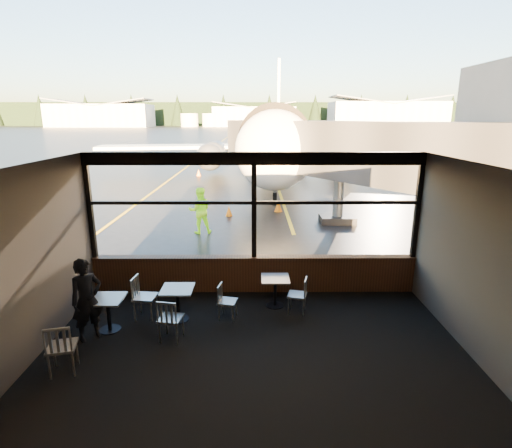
{
  "coord_description": "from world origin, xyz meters",
  "views": [
    {
      "loc": [
        0.0,
        -9.37,
        4.28
      ],
      "look_at": [
        0.05,
        1.0,
        1.5
      ],
      "focal_mm": 28.0,
      "sensor_mm": 36.0,
      "label": 1
    }
  ],
  "objects_px": {
    "chair_mid_s": "(171,319)",
    "ground_crew": "(200,211)",
    "cafe_table_mid": "(178,304)",
    "chair_left_s": "(62,347)",
    "airliner": "(278,105)",
    "jet_bridge": "(350,172)",
    "chair_mid_w": "(145,297)",
    "chair_near_e": "(297,295)",
    "cone_extra": "(229,211)",
    "chair_near_w": "(228,302)",
    "passenger": "(87,300)",
    "cafe_table_near": "(275,292)",
    "cafe_table_left": "(109,314)",
    "cone_nose": "(278,206)",
    "cone_wing": "(199,173)"
  },
  "relations": [
    {
      "from": "jet_bridge",
      "to": "chair_left_s",
      "type": "relative_size",
      "value": 10.87
    },
    {
      "from": "jet_bridge",
      "to": "airliner",
      "type": "bearing_deg",
      "value": 96.29
    },
    {
      "from": "cafe_table_mid",
      "to": "chair_left_s",
      "type": "relative_size",
      "value": 0.77
    },
    {
      "from": "passenger",
      "to": "cone_extra",
      "type": "xyz_separation_m",
      "value": [
        2.13,
        10.26,
        -0.62
      ]
    },
    {
      "from": "cafe_table_mid",
      "to": "ground_crew",
      "type": "relative_size",
      "value": 0.42
    },
    {
      "from": "cafe_table_near",
      "to": "cone_extra",
      "type": "bearing_deg",
      "value": 100.34
    },
    {
      "from": "cafe_table_left",
      "to": "ground_crew",
      "type": "relative_size",
      "value": 0.41
    },
    {
      "from": "cafe_table_left",
      "to": "chair_near_w",
      "type": "distance_m",
      "value": 2.47
    },
    {
      "from": "ground_crew",
      "to": "chair_left_s",
      "type": "bearing_deg",
      "value": 69.93
    },
    {
      "from": "airliner",
      "to": "jet_bridge",
      "type": "height_order",
      "value": "airliner"
    },
    {
      "from": "chair_mid_s",
      "to": "ground_crew",
      "type": "relative_size",
      "value": 0.52
    },
    {
      "from": "jet_bridge",
      "to": "cafe_table_left",
      "type": "relative_size",
      "value": 14.47
    },
    {
      "from": "cafe_table_left",
      "to": "passenger",
      "type": "height_order",
      "value": "passenger"
    },
    {
      "from": "chair_mid_s",
      "to": "passenger",
      "type": "xyz_separation_m",
      "value": [
        -1.63,
        0.05,
        0.38
      ]
    },
    {
      "from": "cafe_table_near",
      "to": "cafe_table_left",
      "type": "relative_size",
      "value": 0.97
    },
    {
      "from": "chair_mid_w",
      "to": "passenger",
      "type": "distance_m",
      "value": 1.28
    },
    {
      "from": "passenger",
      "to": "cone_wing",
      "type": "distance_m",
      "value": 22.98
    },
    {
      "from": "airliner",
      "to": "chair_near_w",
      "type": "xyz_separation_m",
      "value": [
        -2.36,
        -23.4,
        -4.82
      ]
    },
    {
      "from": "chair_mid_s",
      "to": "cone_wing",
      "type": "bearing_deg",
      "value": 106.5
    },
    {
      "from": "cafe_table_left",
      "to": "chair_mid_w",
      "type": "xyz_separation_m",
      "value": [
        0.62,
        0.54,
        0.12
      ]
    },
    {
      "from": "cafe_table_left",
      "to": "chair_mid_s",
      "type": "relative_size",
      "value": 0.8
    },
    {
      "from": "cafe_table_left",
      "to": "chair_near_e",
      "type": "bearing_deg",
      "value": 11.03
    },
    {
      "from": "jet_bridge",
      "to": "chair_near_e",
      "type": "xyz_separation_m",
      "value": [
        -2.63,
        -6.65,
        -1.87
      ]
    },
    {
      "from": "cafe_table_near",
      "to": "cafe_table_left",
      "type": "height_order",
      "value": "cafe_table_left"
    },
    {
      "from": "ground_crew",
      "to": "chair_mid_s",
      "type": "bearing_deg",
      "value": 81.19
    },
    {
      "from": "chair_near_w",
      "to": "chair_near_e",
      "type": "bearing_deg",
      "value": 111.4
    },
    {
      "from": "chair_near_e",
      "to": "chair_mid_w",
      "type": "xyz_separation_m",
      "value": [
        -3.34,
        -0.23,
        0.06
      ]
    },
    {
      "from": "chair_mid_w",
      "to": "cafe_table_mid",
      "type": "bearing_deg",
      "value": 86.38
    },
    {
      "from": "cafe_table_mid",
      "to": "passenger",
      "type": "bearing_deg",
      "value": -155.39
    },
    {
      "from": "cafe_table_mid",
      "to": "chair_mid_s",
      "type": "bearing_deg",
      "value": -89.42
    },
    {
      "from": "chair_near_w",
      "to": "chair_mid_s",
      "type": "relative_size",
      "value": 0.87
    },
    {
      "from": "chair_mid_w",
      "to": "cone_nose",
      "type": "xyz_separation_m",
      "value": [
        3.51,
        10.27,
        -0.22
      ]
    },
    {
      "from": "ground_crew",
      "to": "cone_extra",
      "type": "distance_m",
      "value": 2.94
    },
    {
      "from": "chair_near_e",
      "to": "chair_mid_w",
      "type": "relative_size",
      "value": 0.87
    },
    {
      "from": "chair_near_w",
      "to": "passenger",
      "type": "distance_m",
      "value": 2.84
    },
    {
      "from": "jet_bridge",
      "to": "cafe_table_left",
      "type": "distance_m",
      "value": 10.11
    },
    {
      "from": "chair_mid_w",
      "to": "cone_nose",
      "type": "distance_m",
      "value": 10.86
    },
    {
      "from": "cafe_table_near",
      "to": "cafe_table_mid",
      "type": "distance_m",
      "value": 2.23
    },
    {
      "from": "chair_mid_w",
      "to": "cone_extra",
      "type": "xyz_separation_m",
      "value": [
        1.25,
        9.41,
        -0.26
      ]
    },
    {
      "from": "airliner",
      "to": "passenger",
      "type": "relative_size",
      "value": 20.36
    },
    {
      "from": "cafe_table_near",
      "to": "cafe_table_mid",
      "type": "height_order",
      "value": "cafe_table_mid"
    },
    {
      "from": "chair_near_w",
      "to": "airliner",
      "type": "bearing_deg",
      "value": -174.5
    },
    {
      "from": "passenger",
      "to": "chair_near_e",
      "type": "bearing_deg",
      "value": -28.33
    },
    {
      "from": "cafe_table_near",
      "to": "chair_mid_w",
      "type": "xyz_separation_m",
      "value": [
        -2.86,
        -0.55,
        0.13
      ]
    },
    {
      "from": "airliner",
      "to": "cafe_table_mid",
      "type": "relative_size",
      "value": 45.97
    },
    {
      "from": "jet_bridge",
      "to": "chair_mid_w",
      "type": "relative_size",
      "value": 10.89
    },
    {
      "from": "cafe_table_mid",
      "to": "ground_crew",
      "type": "distance_m",
      "value": 6.84
    },
    {
      "from": "chair_left_s",
      "to": "passenger",
      "type": "xyz_separation_m",
      "value": [
        0.02,
        1.09,
        0.36
      ]
    },
    {
      "from": "chair_mid_w",
      "to": "chair_left_s",
      "type": "relative_size",
      "value": 1.0
    },
    {
      "from": "airliner",
      "to": "cafe_table_near",
      "type": "distance_m",
      "value": 23.36
    }
  ]
}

